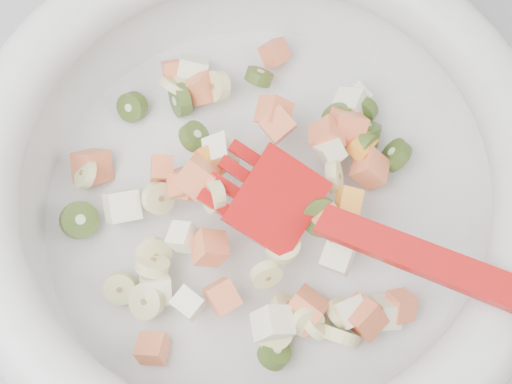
{
  "coord_description": "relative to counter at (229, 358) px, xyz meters",
  "views": [
    {
      "loc": [
        0.05,
        1.29,
        1.43
      ],
      "look_at": [
        0.03,
        1.49,
        0.95
      ],
      "focal_mm": 50.0,
      "sensor_mm": 36.0,
      "label": 1
    }
  ],
  "objects": [
    {
      "name": "mixing_bowl",
      "position": [
        0.03,
        0.04,
        0.51
      ],
      "size": [
        0.44,
        0.41,
        0.14
      ],
      "color": "silver",
      "rests_on": "counter"
    },
    {
      "name": "counter",
      "position": [
        0.0,
        0.0,
        0.0
      ],
      "size": [
        2.0,
        0.6,
        0.9
      ],
      "primitive_type": "cube",
      "color": "gray",
      "rests_on": "ground"
    }
  ]
}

